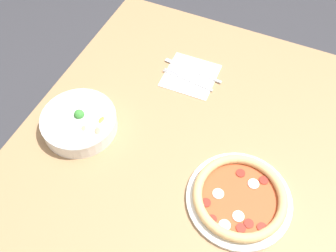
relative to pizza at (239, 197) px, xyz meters
The scene contains 7 objects.
ground_plane 0.83m from the pizza, 59.61° to the left, with size 8.00×8.00×0.00m, color #333338.
dining_table 0.27m from the pizza, 59.61° to the left, with size 1.13×0.99×0.77m.
pizza is the anchor object (origin of this frame).
bowl 0.52m from the pizza, 86.68° to the left, with size 0.23×0.23×0.07m.
napkin 0.48m from the pizza, 38.32° to the left, with size 0.18×0.18×0.00m.
fork 0.45m from the pizza, 40.15° to the left, with size 0.03×0.19×0.00m.
knife 0.49m from the pizza, 35.94° to the left, with size 0.03×0.22×0.01m.
Camera 1 is at (-0.59, -0.20, 1.73)m, focal length 40.00 mm.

